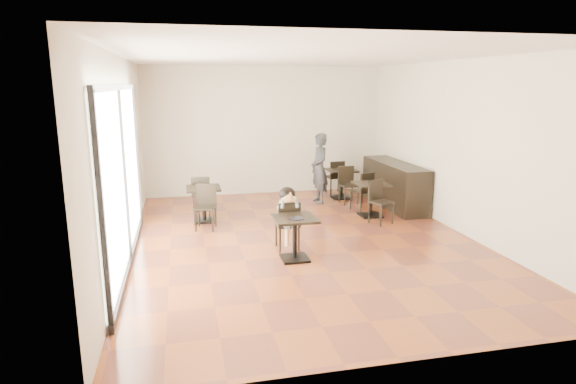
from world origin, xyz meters
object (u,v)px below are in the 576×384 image
object	(u,v)px
child_table	(295,239)
cafe_table_mid	(371,200)
child_chair	(287,225)
chair_mid_a	(361,191)
cafe_table_back	(341,184)
adult_patron	(319,168)
chair_mid_b	(381,203)
chair_left_b	(205,208)
chair_back_b	(349,185)
child	(287,218)
cafe_table_left	(204,204)
chair_left_a	(203,195)
chair_back_a	(335,177)

from	to	relation	value
child_table	cafe_table_mid	distance (m)	3.07
child_chair	chair_mid_a	xyz separation A→B (m)	(2.17, 2.18, 0.01)
cafe_table_back	adult_patron	bearing A→B (deg)	-155.22
chair_mid_b	chair_left_b	xyz separation A→B (m)	(-3.47, 0.36, -0.00)
chair_mid_a	chair_mid_b	xyz separation A→B (m)	(0.00, -1.10, 0.00)
chair_mid_b	chair_back_b	world-z (taller)	same
child	chair_left_b	size ratio (longest dim) A/B	1.24
child_chair	cafe_table_back	xyz separation A→B (m)	(2.09, 3.35, -0.06)
cafe_table_left	chair_left_a	bearing A→B (deg)	90.00
chair_left_b	chair_back_b	size ratio (longest dim) A/B	1.00
cafe_table_left	chair_back_b	size ratio (longest dim) A/B	0.83
adult_patron	chair_back_a	world-z (taller)	adult_patron
cafe_table_mid	chair_mid_a	distance (m)	0.55
chair_back_a	chair_back_b	size ratio (longest dim) A/B	1.00
chair_left_a	cafe_table_left	bearing A→B (deg)	103.55
chair_mid_a	cafe_table_left	bearing A→B (deg)	-19.34
chair_left_b	chair_mid_b	bearing A→B (deg)	7.57
child_chair	chair_left_b	xyz separation A→B (m)	(-1.30, 1.44, 0.01)
chair_mid_b	chair_back_b	xyz separation A→B (m)	(-0.07, 1.72, -0.00)
cafe_table_mid	cafe_table_back	distance (m)	1.73
chair_back_a	child_chair	bearing A→B (deg)	57.57
cafe_table_back	chair_mid_b	xyz separation A→B (m)	(0.07, -2.27, 0.07)
child_chair	child	world-z (taller)	child
chair_mid_a	chair_back_a	bearing A→B (deg)	-109.88
cafe_table_mid	chair_mid_a	xyz separation A→B (m)	(0.00, 0.55, 0.07)
child_chair	chair_back_a	xyz separation A→B (m)	(2.09, 3.87, 0.01)
cafe_table_left	chair_left_b	size ratio (longest dim) A/B	0.83
child_table	adult_patron	distance (m)	3.91
chair_left_b	chair_back_b	distance (m)	3.66
child_chair	chair_back_a	distance (m)	4.39
cafe_table_left	chair_mid_b	bearing A→B (deg)	-14.76
chair_mid_a	chair_left_a	distance (m)	3.49
adult_patron	cafe_table_mid	size ratio (longest dim) A/B	2.29
adult_patron	cafe_table_back	xyz separation A→B (m)	(0.65, 0.30, -0.46)
child_table	cafe_table_mid	world-z (taller)	cafe_table_mid
chair_mid_b	chair_back_a	xyz separation A→B (m)	(-0.07, 2.79, -0.00)
chair_back_a	chair_left_b	bearing A→B (deg)	31.54
child_table	chair_mid_a	xyz separation A→B (m)	(2.17, 2.73, 0.08)
chair_left_a	chair_back_b	size ratio (longest dim) A/B	1.00
child	chair_back_b	size ratio (longest dim) A/B	1.23
cafe_table_left	chair_mid_a	bearing A→B (deg)	3.07
child_table	cafe_table_mid	size ratio (longest dim) A/B	0.98
child_chair	cafe_table_mid	distance (m)	2.71
child_chair	chair_back_b	size ratio (longest dim) A/B	0.98
cafe_table_mid	chair_mid_b	size ratio (longest dim) A/B	0.83
child_table	cafe_table_back	xyz separation A→B (m)	(2.09, 3.90, 0.01)
chair_left_b	chair_back_b	bearing A→B (deg)	35.41
cafe_table_back	chair_back_b	size ratio (longest dim) A/B	0.83
cafe_table_mid	chair_back_b	size ratio (longest dim) A/B	0.83
cafe_table_left	chair_left_b	xyz separation A→B (m)	(-0.00, -0.55, 0.07)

